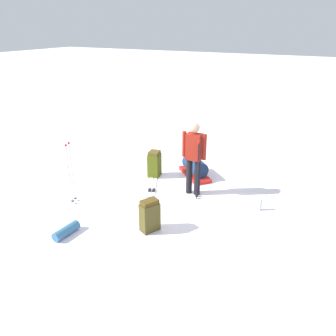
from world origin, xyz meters
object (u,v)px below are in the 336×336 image
(backpack_large_dark, at_px, (150,216))
(sleeping_mat_rolled, at_px, (66,231))
(thermos_bottle, at_px, (260,205))
(skier_standing, at_px, (194,155))
(ski_poles_planted_near, at_px, (70,170))
(ski_pair_near, at_px, (152,191))
(gear_sled, at_px, (195,168))
(backpack_bright, at_px, (154,164))
(ski_poles_planted_far, at_px, (198,167))

(backpack_large_dark, xyz_separation_m, sleeping_mat_rolled, (0.88, -1.29, -0.23))
(backpack_large_dark, height_order, thermos_bottle, backpack_large_dark)
(backpack_large_dark, distance_m, thermos_bottle, 2.42)
(skier_standing, relative_size, thermos_bottle, 6.54)
(skier_standing, relative_size, ski_poles_planted_near, 1.23)
(sleeping_mat_rolled, bearing_deg, ski_pair_near, 167.82)
(gear_sled, bearing_deg, backpack_large_dark, 5.40)
(backpack_large_dark, relative_size, backpack_bright, 0.95)
(skier_standing, distance_m, ski_poles_planted_near, 2.70)
(backpack_large_dark, relative_size, ski_poles_planted_far, 0.47)
(ski_pair_near, distance_m, backpack_large_dark, 1.66)
(sleeping_mat_rolled, height_order, thermos_bottle, thermos_bottle)
(backpack_large_dark, height_order, ski_poles_planted_near, ski_poles_planted_near)
(ski_pair_near, relative_size, sleeping_mat_rolled, 3.19)
(ski_pair_near, relative_size, gear_sled, 1.57)
(ski_poles_planted_near, relative_size, gear_sled, 1.24)
(skier_standing, relative_size, gear_sled, 1.52)
(backpack_large_dark, distance_m, ski_poles_planted_near, 2.11)
(backpack_large_dark, height_order, gear_sled, backpack_large_dark)
(ski_pair_near, xyz_separation_m, ski_poles_planted_far, (-0.21, 1.07, 0.74))
(ski_pair_near, bearing_deg, skier_standing, 111.81)
(ski_pair_near, xyz_separation_m, ski_poles_planted_near, (1.25, -1.26, 0.75))
(skier_standing, bearing_deg, sleeping_mat_rolled, -27.68)
(skier_standing, bearing_deg, thermos_bottle, 88.40)
(ski_poles_planted_near, bearing_deg, backpack_large_dark, 85.28)
(sleeping_mat_rolled, bearing_deg, gear_sled, 163.84)
(skier_standing, height_order, ski_pair_near, skier_standing)
(gear_sled, height_order, sleeping_mat_rolled, gear_sled)
(backpack_large_dark, distance_m, backpack_bright, 2.51)
(ski_pair_near, height_order, ski_poles_planted_near, ski_poles_planted_near)
(skier_standing, height_order, ski_poles_planted_near, skier_standing)
(backpack_bright, bearing_deg, thermos_bottle, 80.37)
(ski_poles_planted_near, relative_size, thermos_bottle, 5.31)
(gear_sled, bearing_deg, sleeping_mat_rolled, -16.16)
(gear_sled, bearing_deg, backpack_bright, -62.21)
(ski_poles_planted_far, xyz_separation_m, thermos_bottle, (-0.11, 1.40, -0.62))
(ski_poles_planted_near, distance_m, gear_sled, 3.16)
(backpack_bright, distance_m, sleeping_mat_rolled, 3.11)
(skier_standing, xyz_separation_m, backpack_bright, (-0.44, -1.28, -0.62))
(backpack_bright, relative_size, sleeping_mat_rolled, 1.24)
(ski_pair_near, distance_m, gear_sled, 1.41)
(ski_poles_planted_near, relative_size, ski_poles_planted_far, 1.02)
(skier_standing, distance_m, gear_sled, 1.23)
(gear_sled, relative_size, sleeping_mat_rolled, 2.03)
(backpack_bright, height_order, thermos_bottle, backpack_bright)
(skier_standing, distance_m, backpack_bright, 1.49)
(backpack_large_dark, xyz_separation_m, thermos_bottle, (-1.74, 1.67, -0.19))
(ski_poles_planted_near, xyz_separation_m, gear_sled, (-2.54, 1.80, -0.54))
(backpack_bright, distance_m, ski_poles_planted_far, 1.62)
(backpack_large_dark, distance_m, sleeping_mat_rolled, 1.58)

